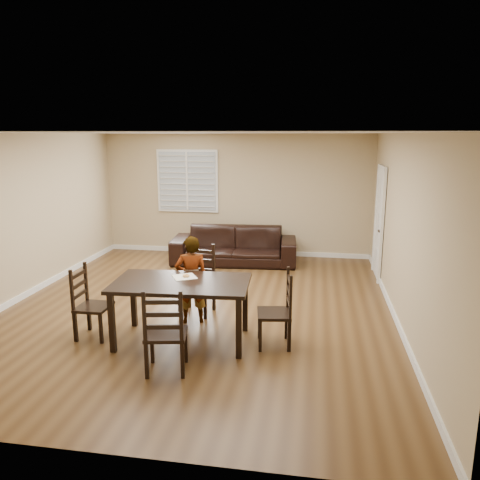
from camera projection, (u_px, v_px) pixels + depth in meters
name	position (u px, v px, depth m)	size (l,w,h in m)	color
ground	(199.00, 308.00, 7.39)	(7.00, 7.00, 0.00)	brown
room	(201.00, 193.00, 7.16)	(6.04, 7.04, 2.72)	tan
dining_table	(181.00, 288.00, 6.06)	(1.80, 1.08, 0.82)	black
chair_near	(200.00, 281.00, 7.19)	(0.52, 0.50, 1.05)	black
chair_far	(165.00, 337.00, 5.22)	(0.53, 0.51, 1.03)	black
chair_left	(85.00, 305.00, 6.27)	(0.41, 0.44, 0.98)	black
chair_right	(283.00, 312.00, 6.00)	(0.48, 0.51, 1.00)	black
child	(192.00, 280.00, 6.70)	(0.47, 0.31, 1.29)	gray
napkin	(184.00, 277.00, 6.23)	(0.29, 0.29, 0.00)	beige
donut	(186.00, 275.00, 6.22)	(0.09, 0.09, 0.03)	#D4944C
sofa	(234.00, 246.00, 9.89)	(2.60, 1.02, 0.76)	black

